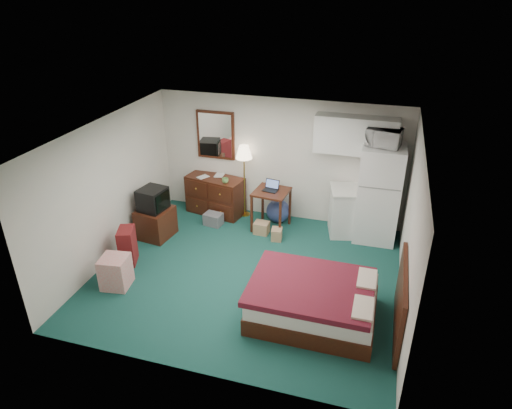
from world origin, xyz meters
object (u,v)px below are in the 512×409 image
(bed, at_px, (313,301))
(suitcase, at_px, (127,246))
(dresser, at_px, (216,195))
(tv_stand, at_px, (156,223))
(floor_lamp, at_px, (244,181))
(desk, at_px, (271,210))
(fridge, at_px, (379,194))
(kitchen_counter, at_px, (352,212))

(bed, height_order, suitcase, suitcase)
(dresser, xyz_separation_m, tv_stand, (-0.76, -1.26, -0.12))
(floor_lamp, bearing_deg, desk, -30.12)
(floor_lamp, height_order, suitcase, floor_lamp)
(fridge, distance_m, bed, 2.82)
(tv_stand, relative_size, suitcase, 0.95)
(bed, bearing_deg, fridge, 74.73)
(floor_lamp, relative_size, bed, 0.86)
(tv_stand, distance_m, suitcase, 0.97)
(floor_lamp, relative_size, suitcase, 2.32)
(fridge, relative_size, tv_stand, 2.95)
(bed, bearing_deg, tv_stand, 156.18)
(kitchen_counter, height_order, fridge, fridge)
(bed, xyz_separation_m, suitcase, (-3.38, 0.52, 0.05))
(dresser, xyz_separation_m, floor_lamp, (0.62, 0.07, 0.37))
(desk, height_order, tv_stand, desk)
(fridge, bearing_deg, kitchen_counter, 175.21)
(desk, bearing_deg, suitcase, -131.96)
(kitchen_counter, height_order, tv_stand, kitchen_counter)
(bed, distance_m, suitcase, 3.42)
(tv_stand, bearing_deg, kitchen_counter, 25.90)
(fridge, distance_m, tv_stand, 4.28)
(desk, relative_size, suitcase, 1.23)
(bed, bearing_deg, kitchen_counter, 84.12)
(desk, bearing_deg, tv_stand, -149.75)
(floor_lamp, bearing_deg, dresser, -173.58)
(desk, distance_m, suitcase, 2.83)
(dresser, bearing_deg, desk, -2.58)
(suitcase, bearing_deg, desk, 22.36)
(dresser, height_order, floor_lamp, floor_lamp)
(bed, relative_size, tv_stand, 2.84)
(floor_lamp, xyz_separation_m, kitchen_counter, (2.24, -0.14, -0.31))
(dresser, bearing_deg, floor_lamp, 17.85)
(desk, xyz_separation_m, bed, (1.28, -2.42, -0.12))
(floor_lamp, bearing_deg, suitcase, -121.76)
(bed, xyz_separation_m, tv_stand, (-3.34, 1.48, 0.00))
(desk, distance_m, tv_stand, 2.27)
(dresser, height_order, kitchen_counter, kitchen_counter)
(floor_lamp, distance_m, tv_stand, 1.97)
(dresser, height_order, suitcase, dresser)
(fridge, height_order, bed, fridge)
(kitchen_counter, bearing_deg, fridge, -16.72)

